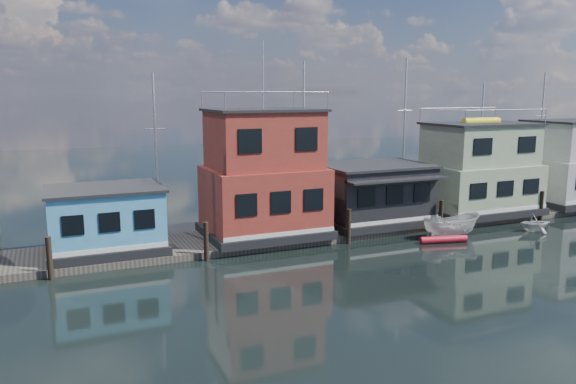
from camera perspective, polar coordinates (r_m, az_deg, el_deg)
name	(u,v)px	position (r m, az deg, el deg)	size (l,w,h in m)	color
ground	(509,280)	(30.38, 21.57, -8.35)	(160.00, 160.00, 0.00)	black
dock	(379,225)	(39.34, 9.23, -3.32)	(48.00, 5.00, 0.40)	#595147
houseboat_blue	(106,220)	(33.06, -18.04, -2.70)	(6.40, 4.90, 3.66)	black
houseboat_red	(264,176)	(34.82, -2.48, 1.60)	(7.40, 5.90, 11.86)	black
houseboat_dark	(374,194)	(38.61, 8.71, -0.20)	(7.40, 6.10, 4.06)	black
houseboat_green	(478,170)	(43.85, 18.78, 2.10)	(8.40, 5.90, 7.03)	black
houseboat_white	(575,164)	(51.07, 27.16, 2.57)	(8.40, 5.90, 6.66)	black
pilings	(399,221)	(36.69, 11.18, -2.92)	(42.28, 0.28, 2.20)	#2D2116
background_masts	(391,139)	(46.06, 10.42, 5.34)	(36.40, 0.16, 12.00)	silver
dinghy_white	(535,223)	(41.30, 23.78, -2.85)	(1.96, 2.27, 1.20)	beige
red_kayak	(443,239)	(36.31, 15.51, -4.66)	(0.45, 0.45, 3.03)	red
motorboat	(451,226)	(37.65, 16.24, -3.30)	(1.52, 4.04, 1.56)	silver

